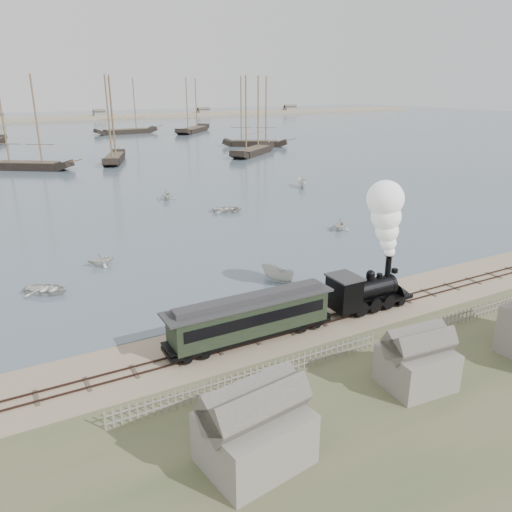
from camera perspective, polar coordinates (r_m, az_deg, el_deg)
ground at (r=40.75m, az=3.43°, el=-7.04°), size 600.00×600.00×0.00m
harbor_water at (r=202.56m, az=-23.75°, el=12.50°), size 600.00×336.00×0.06m
rail_track at (r=39.24m, az=4.99°, el=-8.11°), size 120.00×1.80×0.16m
picket_fence_west at (r=32.62m, az=0.19°, el=-14.26°), size 19.00×0.10×1.20m
picket_fence_east at (r=43.64m, az=23.08°, el=-6.81°), size 15.00×0.10×1.20m
shed_left at (r=27.09m, az=-0.15°, el=-22.37°), size 5.00×4.00×4.10m
shed_mid at (r=33.89m, az=17.63°, el=-13.88°), size 4.00×3.50×3.60m
far_spit at (r=282.06m, az=-25.57°, el=13.70°), size 500.00×20.00×1.80m
locomotive at (r=42.05m, az=14.21°, el=0.24°), size 8.30×3.10×10.35m
passenger_coach at (r=36.35m, az=-0.64°, el=-6.89°), size 12.99×2.51×3.15m
beached_dinghy at (r=38.42m, az=-3.34°, el=-8.07°), size 4.33×4.80×0.82m
rowboat_0 at (r=48.64m, az=-22.85°, el=-3.51°), size 4.63×4.88×0.82m
rowboat_1 at (r=53.93m, az=-17.27°, el=-0.35°), size 2.35×2.71×1.41m
rowboat_2 at (r=47.47m, az=2.43°, el=-2.11°), size 3.88×2.72×1.40m
rowboat_3 at (r=73.58m, az=-3.31°, el=5.39°), size 4.75×5.31×0.90m
rowboat_4 at (r=65.04m, az=9.55°, el=3.59°), size 3.73×3.78×1.51m
rowboat_5 at (r=91.66m, az=5.26°, el=8.31°), size 4.39×3.17×1.59m
rowboat_7 at (r=82.69m, az=-10.21°, el=6.95°), size 3.87×3.54×1.73m
schooner_2 at (r=120.28m, az=-25.22°, el=13.63°), size 18.58×14.98×20.00m
schooner_3 at (r=124.88m, az=-16.26°, el=14.79°), size 9.91×17.66×20.00m
schooner_4 at (r=133.58m, az=-0.36°, el=15.75°), size 19.51×17.03×20.00m
schooner_5 at (r=152.06m, az=-0.14°, el=16.16°), size 18.12×14.78×20.00m
schooner_8 at (r=197.47m, az=-14.85°, el=16.24°), size 23.45×6.71×20.00m
schooner_9 at (r=199.17m, az=-7.32°, el=16.72°), size 21.55×22.95×20.00m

